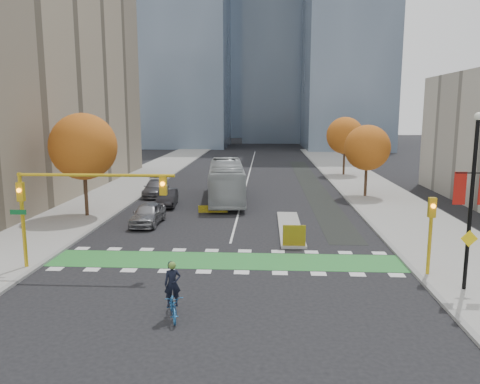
# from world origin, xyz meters

# --- Properties ---
(ground) EXTENTS (300.00, 300.00, 0.00)m
(ground) POSITION_xyz_m (0.00, 0.00, 0.00)
(ground) COLOR black
(ground) RESTS_ON ground
(sidewalk_west) EXTENTS (7.00, 120.00, 0.15)m
(sidewalk_west) POSITION_xyz_m (-13.50, 20.00, 0.07)
(sidewalk_west) COLOR gray
(sidewalk_west) RESTS_ON ground
(sidewalk_east) EXTENTS (7.00, 120.00, 0.15)m
(sidewalk_east) POSITION_xyz_m (13.50, 20.00, 0.07)
(sidewalk_east) COLOR gray
(sidewalk_east) RESTS_ON ground
(curb_west) EXTENTS (0.30, 120.00, 0.16)m
(curb_west) POSITION_xyz_m (-10.00, 20.00, 0.07)
(curb_west) COLOR gray
(curb_west) RESTS_ON ground
(curb_east) EXTENTS (0.30, 120.00, 0.16)m
(curb_east) POSITION_xyz_m (10.00, 20.00, 0.07)
(curb_east) COLOR gray
(curb_east) RESTS_ON ground
(bike_crossing) EXTENTS (20.00, 3.00, 0.01)m
(bike_crossing) POSITION_xyz_m (0.00, 1.50, 0.01)
(bike_crossing) COLOR #287C31
(bike_crossing) RESTS_ON ground
(centre_line) EXTENTS (0.15, 70.00, 0.01)m
(centre_line) POSITION_xyz_m (0.00, 40.00, 0.01)
(centre_line) COLOR silver
(centre_line) RESTS_ON ground
(bike_lane_paint) EXTENTS (2.50, 50.00, 0.01)m
(bike_lane_paint) POSITION_xyz_m (7.50, 30.00, 0.01)
(bike_lane_paint) COLOR black
(bike_lane_paint) RESTS_ON ground
(median_island) EXTENTS (1.60, 10.00, 0.16)m
(median_island) POSITION_xyz_m (4.00, 9.00, 0.08)
(median_island) COLOR gray
(median_island) RESTS_ON ground
(hazard_board) EXTENTS (1.40, 0.12, 1.30)m
(hazard_board) POSITION_xyz_m (4.00, 4.20, 0.80)
(hazard_board) COLOR yellow
(hazard_board) RESTS_ON median_island
(tower_ne) EXTENTS (18.00, 24.00, 60.00)m
(tower_ne) POSITION_xyz_m (20.00, 85.00, 30.00)
(tower_ne) COLOR #47566B
(tower_ne) RESTS_ON ground
(tower_far) EXTENTS (26.00, 26.00, 80.00)m
(tower_far) POSITION_xyz_m (-4.00, 140.00, 40.00)
(tower_far) COLOR #47566B
(tower_far) RESTS_ON ground
(tree_west) EXTENTS (5.20, 5.20, 8.22)m
(tree_west) POSITION_xyz_m (-12.00, 12.00, 5.62)
(tree_west) COLOR #332114
(tree_west) RESTS_ON ground
(tree_east_near) EXTENTS (4.40, 4.40, 7.08)m
(tree_east_near) POSITION_xyz_m (12.00, 22.00, 4.86)
(tree_east_near) COLOR #332114
(tree_east_near) RESTS_ON ground
(tree_east_far) EXTENTS (4.80, 4.80, 7.65)m
(tree_east_far) POSITION_xyz_m (12.50, 38.00, 5.24)
(tree_east_far) COLOR #332114
(tree_east_far) RESTS_ON ground
(traffic_signal_west) EXTENTS (8.53, 0.56, 5.20)m
(traffic_signal_west) POSITION_xyz_m (-7.93, -0.51, 4.03)
(traffic_signal_west) COLOR #BF9914
(traffic_signal_west) RESTS_ON ground
(traffic_signal_east) EXTENTS (0.35, 0.43, 4.10)m
(traffic_signal_east) POSITION_xyz_m (10.50, -0.51, 2.73)
(traffic_signal_east) COLOR #BF9914
(traffic_signal_east) RESTS_ON ground
(banner_lamppost) EXTENTS (1.65, 0.36, 8.28)m
(banner_lamppost) POSITION_xyz_m (11.50, -2.50, 4.61)
(banner_lamppost) COLOR black
(banner_lamppost) RESTS_ON ground
(cyclist) EXTENTS (1.28, 2.18, 2.38)m
(cyclist) POSITION_xyz_m (-1.51, -6.00, 0.79)
(cyclist) COLOR #205893
(cyclist) RESTS_ON ground
(bus) EXTENTS (4.30, 13.45, 3.68)m
(bus) POSITION_xyz_m (-1.47, 19.82, 1.84)
(bus) COLOR #A7ADAE
(bus) RESTS_ON ground
(parked_car_a) EXTENTS (2.03, 4.80, 1.62)m
(parked_car_a) POSITION_xyz_m (-6.50, 9.77, 0.81)
(parked_car_a) COLOR gray
(parked_car_a) RESTS_ON ground
(parked_car_b) EXTENTS (1.98, 4.61, 1.48)m
(parked_car_b) POSITION_xyz_m (-6.50, 16.71, 0.74)
(parked_car_b) COLOR black
(parked_car_b) RESTS_ON ground
(parked_car_c) EXTENTS (2.76, 5.62, 1.57)m
(parked_car_c) POSITION_xyz_m (-8.73, 21.71, 0.79)
(parked_car_c) COLOR #55555A
(parked_car_c) RESTS_ON ground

